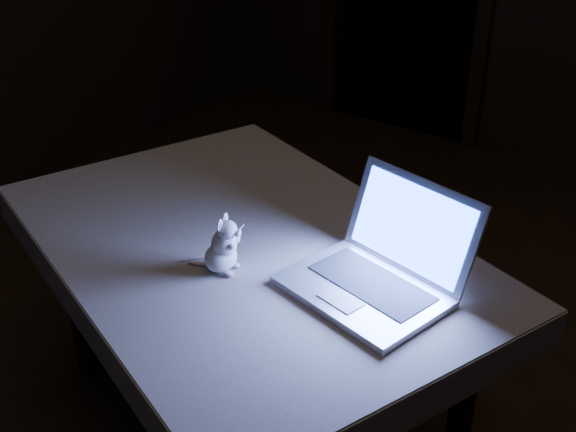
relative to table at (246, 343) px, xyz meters
The scene contains 4 objects.
table is the anchor object (origin of this frame).
tablecloth 0.32m from the table, 34.35° to the right, with size 1.38×0.92×0.10m, color #B8AB9C, non-canonical shape.
laptop 0.62m from the table, ahead, with size 0.37×0.32×0.25m, color silver, non-canonical shape.
plush_mouse 0.45m from the table, 69.71° to the right, with size 0.11×0.11×0.15m, color silver, non-canonical shape.
Camera 1 is at (0.87, -1.26, 1.69)m, focal length 45.00 mm.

